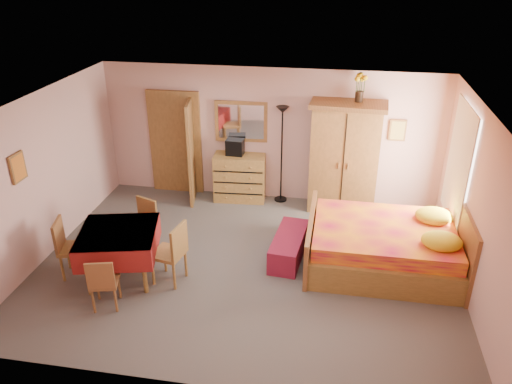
% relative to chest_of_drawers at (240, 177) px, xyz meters
% --- Properties ---
extents(floor, '(6.50, 6.50, 0.00)m').
position_rel_chest_of_drawers_xyz_m(floor, '(0.56, -2.28, -0.47)').
color(floor, '#66605A').
rests_on(floor, ground).
extents(ceiling, '(6.50, 6.50, 0.00)m').
position_rel_chest_of_drawers_xyz_m(ceiling, '(0.56, -2.28, 2.13)').
color(ceiling, brown).
rests_on(ceiling, wall_back).
extents(wall_back, '(6.50, 0.10, 2.60)m').
position_rel_chest_of_drawers_xyz_m(wall_back, '(0.56, 0.22, 0.83)').
color(wall_back, '#D6A59B').
rests_on(wall_back, floor).
extents(wall_front, '(6.50, 0.10, 2.60)m').
position_rel_chest_of_drawers_xyz_m(wall_front, '(0.56, -4.78, 0.83)').
color(wall_front, '#D6A59B').
rests_on(wall_front, floor).
extents(wall_left, '(0.10, 5.00, 2.60)m').
position_rel_chest_of_drawers_xyz_m(wall_left, '(-2.69, -2.28, 0.83)').
color(wall_left, '#D6A59B').
rests_on(wall_left, floor).
extents(wall_right, '(0.10, 5.00, 2.60)m').
position_rel_chest_of_drawers_xyz_m(wall_right, '(3.81, -2.28, 0.83)').
color(wall_right, '#D6A59B').
rests_on(wall_right, floor).
extents(doorway, '(1.06, 0.12, 2.15)m').
position_rel_chest_of_drawers_xyz_m(doorway, '(-1.34, 0.19, 0.56)').
color(doorway, '#9E6B35').
rests_on(doorway, floor).
extents(window, '(0.08, 1.40, 1.95)m').
position_rel_chest_of_drawers_xyz_m(window, '(3.77, -1.08, 0.98)').
color(window, white).
rests_on(window, wall_right).
extents(picture_left, '(0.04, 0.32, 0.42)m').
position_rel_chest_of_drawers_xyz_m(picture_left, '(-2.66, -2.88, 1.23)').
color(picture_left, orange).
rests_on(picture_left, wall_left).
extents(picture_back, '(0.30, 0.04, 0.40)m').
position_rel_chest_of_drawers_xyz_m(picture_back, '(2.91, 0.19, 1.08)').
color(picture_back, '#D8BF59').
rests_on(picture_back, wall_back).
extents(chest_of_drawers, '(1.02, 0.56, 0.94)m').
position_rel_chest_of_drawers_xyz_m(chest_of_drawers, '(0.00, 0.00, 0.00)').
color(chest_of_drawers, '#AF7F3B').
rests_on(chest_of_drawers, floor).
extents(wall_mirror, '(1.02, 0.11, 0.80)m').
position_rel_chest_of_drawers_xyz_m(wall_mirror, '(0.00, 0.21, 1.08)').
color(wall_mirror, white).
rests_on(wall_mirror, wall_back).
extents(stereo, '(0.34, 0.26, 0.31)m').
position_rel_chest_of_drawers_xyz_m(stereo, '(-0.09, 0.03, 0.62)').
color(stereo, black).
rests_on(stereo, chest_of_drawers).
extents(floor_lamp, '(0.31, 0.31, 1.92)m').
position_rel_chest_of_drawers_xyz_m(floor_lamp, '(0.81, 0.08, 0.49)').
color(floor_lamp, black).
rests_on(floor_lamp, floor).
extents(wardrobe, '(1.39, 0.78, 2.11)m').
position_rel_chest_of_drawers_xyz_m(wardrobe, '(2.00, -0.10, 0.58)').
color(wardrobe, '#AB7439').
rests_on(wardrobe, floor).
extents(sunflower_vase, '(0.21, 0.21, 0.51)m').
position_rel_chest_of_drawers_xyz_m(sunflower_vase, '(2.16, -0.02, 1.89)').
color(sunflower_vase, yellow).
rests_on(sunflower_vase, wardrobe).
extents(bed, '(2.38, 1.87, 1.10)m').
position_rel_chest_of_drawers_xyz_m(bed, '(2.66, -1.90, 0.08)').
color(bed, '#BB123A').
rests_on(bed, floor).
extents(bench, '(0.56, 1.24, 0.40)m').
position_rel_chest_of_drawers_xyz_m(bench, '(1.20, -1.94, -0.27)').
color(bench, maroon).
rests_on(bench, floor).
extents(dining_table, '(1.33, 1.33, 0.81)m').
position_rel_chest_of_drawers_xyz_m(dining_table, '(-1.23, -2.93, -0.06)').
color(dining_table, maroon).
rests_on(dining_table, floor).
extents(chair_south, '(0.45, 0.45, 0.82)m').
position_rel_chest_of_drawers_xyz_m(chair_south, '(-1.17, -3.60, -0.06)').
color(chair_south, brown).
rests_on(chair_south, floor).
extents(chair_north, '(0.53, 0.53, 0.90)m').
position_rel_chest_of_drawers_xyz_m(chair_north, '(-1.21, -2.17, -0.02)').
color(chair_north, '#A76E38').
rests_on(chair_north, floor).
extents(chair_west, '(0.52, 0.52, 0.94)m').
position_rel_chest_of_drawers_xyz_m(chair_west, '(-1.95, -2.96, 0.00)').
color(chair_west, olive).
rests_on(chair_west, floor).
extents(chair_east, '(0.52, 0.52, 0.97)m').
position_rel_chest_of_drawers_xyz_m(chair_east, '(-0.50, -2.87, 0.02)').
color(chair_east, '#A47237').
rests_on(chair_east, floor).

